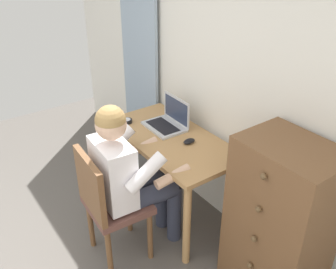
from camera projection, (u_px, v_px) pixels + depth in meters
wall_back at (229, 72)px, 2.68m from camera, size 4.80×0.05×2.50m
curtain_panel at (139, 54)px, 3.50m from camera, size 0.58×0.03×2.24m
desk at (171, 150)px, 2.94m from camera, size 1.15×0.59×0.74m
dresser at (279, 223)px, 2.30m from camera, size 0.58×0.45×1.12m
chair at (108, 202)px, 2.56m from camera, size 0.45×0.43×0.90m
person_seated at (130, 172)px, 2.56m from camera, size 0.55×0.60×1.22m
laptop at (168, 121)px, 3.01m from camera, size 0.35×0.26×0.24m
computer_mouse at (189, 141)px, 2.79m from camera, size 0.07×0.10×0.03m
desk_clock at (127, 121)px, 3.09m from camera, size 0.09×0.09×0.03m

